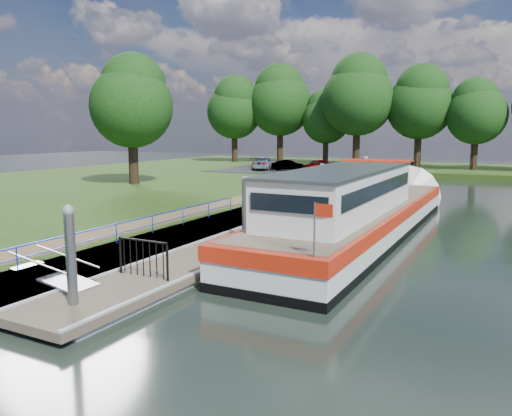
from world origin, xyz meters
The scene contains 16 objects.
ground centered at (0.00, 0.00, 0.00)m, with size 160.00×160.00×0.00m, color black.
riverbank centered at (-18.00, 15.00, 0.39)m, with size 32.00×90.00×0.78m, color #223D11.
bank_edge centered at (-2.55, 15.00, 0.39)m, with size 1.10×90.00×0.78m, color #473D2D.
footpath centered at (-4.40, 8.00, 0.80)m, with size 1.60×40.00×0.05m, color brown.
carpark centered at (-11.00, 38.00, 0.81)m, with size 14.00×12.00×0.06m, color black.
blue_fence centered at (-2.75, 3.00, 1.31)m, with size 0.04×18.04×0.72m.
pontoon centered at (0.00, 13.00, 0.18)m, with size 2.50×30.00×0.56m.
mooring_piles centered at (0.00, 13.00, 1.28)m, with size 0.30×27.30×3.55m.
gangway centered at (-1.85, 0.50, 0.63)m, with size 2.58×1.00×0.92m.
gate_panel centered at (0.00, 2.20, 1.15)m, with size 1.85×0.05×1.15m.
barge centered at (3.60, 13.20, 1.09)m, with size 4.36×21.15×4.78m.
horizon_trees centered at (-1.61, 48.68, 7.95)m, with size 54.38×10.03×12.87m.
bank_tree_a centered at (-15.99, 20.08, 7.02)m, with size 6.12×6.12×9.72m.
car_a centered at (-7.76, 37.30, 1.42)m, with size 1.38×3.42×1.17m, color #999999.
car_b centered at (-10.47, 36.24, 1.37)m, with size 1.13×3.23×1.06m, color #999999.
car_c centered at (-13.36, 36.57, 1.48)m, with size 1.81×4.45×1.29m, color #999999.
Camera 1 is at (9.75, -9.08, 4.75)m, focal length 35.00 mm.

